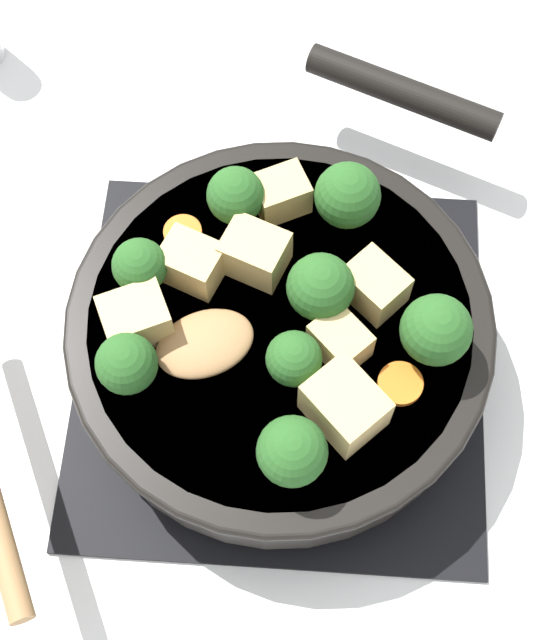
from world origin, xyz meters
TOP-DOWN VIEW (x-y plane):
  - ground_plane at (0.00, 0.00)m, footprint 2.40×2.40m
  - front_burner_grate at (0.00, 0.00)m, footprint 0.31×0.31m
  - skillet_pan at (-0.00, -0.00)m, footprint 0.31×0.40m
  - wooden_spoon at (0.13, 0.06)m, footprint 0.25×0.24m
  - tofu_cube_center_large at (-0.04, 0.02)m, footprint 0.05×0.05m
  - tofu_cube_near_handle at (-0.06, -0.02)m, footprint 0.05×0.05m
  - tofu_cube_east_chunk at (0.02, -0.04)m, footprint 0.05×0.05m
  - tofu_cube_west_chunk at (0.06, -0.03)m, footprint 0.05×0.05m
  - tofu_cube_back_piece at (0.10, 0.01)m, footprint 0.05×0.05m
  - tofu_cube_front_piece at (0.01, -0.09)m, footprint 0.05×0.04m
  - tofu_cube_mid_small at (-0.05, 0.07)m, footprint 0.06×0.06m
  - broccoli_floret_near_spoon at (0.10, -0.02)m, footprint 0.04×0.04m
  - broccoli_floret_center_top at (-0.01, 0.04)m, footprint 0.04×0.04m
  - broccoli_floret_east_rim at (-0.10, 0.01)m, footprint 0.05×0.05m
  - broccoli_floret_west_rim at (0.04, -0.08)m, footprint 0.04×0.04m
  - broccoli_floret_north_edge at (0.10, 0.05)m, footprint 0.04×0.04m
  - broccoli_floret_south_cluster at (-0.04, -0.08)m, footprint 0.05×0.05m
  - broccoli_floret_mid_floret at (-0.01, 0.10)m, footprint 0.04×0.04m
  - broccoli_floret_small_inner at (-0.03, -0.01)m, footprint 0.05×0.05m
  - carrot_slice_orange_thin at (0.07, -0.06)m, footprint 0.03×0.03m
  - carrot_slice_near_center at (-0.08, 0.04)m, footprint 0.03×0.03m

SIDE VIEW (x-z plane):
  - ground_plane at x=0.00m, z-range 0.00..0.00m
  - front_burner_grate at x=0.00m, z-range 0.00..0.03m
  - skillet_pan at x=0.00m, z-range 0.03..0.09m
  - carrot_slice_orange_thin at x=0.07m, z-range 0.08..0.09m
  - carrot_slice_near_center at x=-0.08m, z-range 0.08..0.09m
  - wooden_spoon at x=0.13m, z-range 0.08..0.10m
  - tofu_cube_center_large at x=-0.04m, z-range 0.08..0.11m
  - tofu_cube_front_piece at x=0.01m, z-range 0.08..0.11m
  - tofu_cube_near_handle at x=-0.06m, z-range 0.08..0.11m
  - tofu_cube_west_chunk at x=0.06m, z-range 0.08..0.11m
  - tofu_cube_east_chunk at x=0.02m, z-range 0.08..0.12m
  - tofu_cube_back_piece at x=0.10m, z-range 0.08..0.12m
  - tofu_cube_mid_small at x=-0.05m, z-range 0.08..0.12m
  - broccoli_floret_center_top at x=-0.01m, z-range 0.09..0.13m
  - broccoli_floret_near_spoon at x=0.10m, z-range 0.09..0.13m
  - broccoli_floret_north_edge at x=0.10m, z-range 0.09..0.13m
  - broccoli_floret_west_rim at x=0.04m, z-range 0.09..0.13m
  - broccoli_floret_mid_floret at x=-0.01m, z-range 0.09..0.14m
  - broccoli_floret_small_inner at x=-0.03m, z-range 0.08..0.14m
  - broccoli_floret_south_cluster at x=-0.04m, z-range 0.08..0.14m
  - broccoli_floret_east_rim at x=-0.10m, z-range 0.08..0.14m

